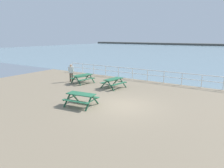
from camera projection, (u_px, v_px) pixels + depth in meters
ground_plane at (122, 107)px, 12.88m from camera, size 30.00×24.00×0.20m
sea_band at (219, 52)px, 56.05m from camera, size 142.00×90.00×0.01m
seaward_railing at (164, 75)px, 19.04m from camera, size 23.07×0.07×1.08m
picnic_table_near_left at (83, 77)px, 18.91m from camera, size 1.86×2.08×0.80m
picnic_table_near_right at (81, 97)px, 12.72m from camera, size 1.97×1.73×0.80m
picnic_table_mid_centre at (114, 81)px, 17.17m from camera, size 1.77×2.00×0.80m
visitor at (71, 72)px, 19.44m from camera, size 0.39×0.43×1.66m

